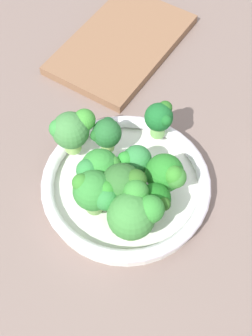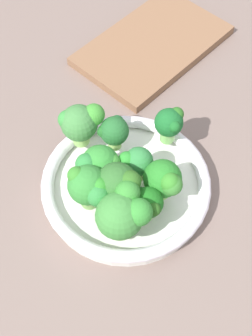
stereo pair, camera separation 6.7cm
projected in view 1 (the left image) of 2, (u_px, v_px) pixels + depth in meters
ground_plane at (117, 188)px, 74.39cm from camera, size 130.00×130.00×2.50cm
bowl at (126, 186)px, 71.18cm from camera, size 24.43×24.43×3.39cm
broccoli_floret_0 at (160, 117)px, 71.22cm from camera, size 4.48×4.28×6.01cm
broccoli_floret_1 at (106, 133)px, 70.04cm from camera, size 4.30×4.24×5.67cm
broccoli_floret_2 at (154, 199)px, 63.96cm from camera, size 4.48×5.17×5.69cm
broccoli_floret_3 at (167, 176)px, 65.57cm from camera, size 5.27×5.83×6.45cm
broccoli_floret_4 at (95, 192)px, 63.47cm from camera, size 5.39×6.39×7.20cm
broccoli_floret_5 at (100, 169)px, 66.53cm from camera, size 5.75×5.66×6.21cm
broccoli_floret_6 at (124, 185)px, 63.96cm from camera, size 5.64×6.04×7.49cm
broccoli_floret_7 at (134, 213)px, 61.68cm from camera, size 7.27×6.99×7.69cm
broccoli_floret_8 at (135, 160)px, 67.95cm from camera, size 4.11×4.57×5.24cm
broccoli_floret_9 at (72, 129)px, 69.30cm from camera, size 6.01×5.84×6.99cm
cutting_board at (122, 44)px, 88.70cm from camera, size 29.33×21.44×1.60cm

